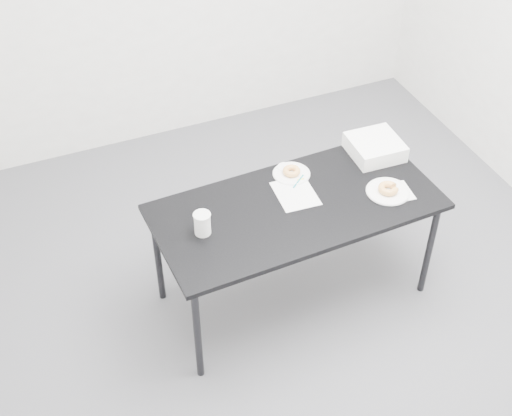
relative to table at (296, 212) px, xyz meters
name	(u,v)px	position (x,y,z in m)	size (l,w,h in m)	color
floor	(275,315)	(-0.17, -0.12, -0.64)	(4.00, 4.00, 0.00)	#4A494E
table	(296,212)	(0.00, 0.00, 0.00)	(1.56, 0.78, 0.70)	black
scorecard	(295,193)	(0.03, 0.09, 0.05)	(0.21, 0.26, 0.00)	white
logo_patch	(301,180)	(0.11, 0.18, 0.06)	(0.04, 0.04, 0.00)	green
pen	(298,181)	(0.09, 0.17, 0.06)	(0.01, 0.01, 0.12)	#0B727C
napkin	(396,192)	(0.54, -0.12, 0.05)	(0.17, 0.17, 0.00)	white
plate_near	(388,191)	(0.50, -0.10, 0.06)	(0.24, 0.24, 0.01)	white
donut_near	(388,188)	(0.50, -0.10, 0.08)	(0.11, 0.11, 0.04)	#CE7F41
plate_far	(291,174)	(0.08, 0.25, 0.06)	(0.21, 0.21, 0.01)	white
donut_far	(292,171)	(0.08, 0.25, 0.07)	(0.10, 0.10, 0.03)	#CE7F41
coffee_cup	(202,223)	(-0.53, -0.01, 0.12)	(0.08, 0.08, 0.13)	white
cup_lid	(285,167)	(0.07, 0.31, 0.06)	(0.08, 0.08, 0.01)	white
bakery_box	(375,147)	(0.60, 0.23, 0.10)	(0.28, 0.28, 0.09)	white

